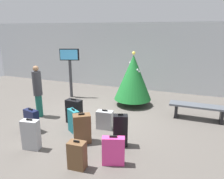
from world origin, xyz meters
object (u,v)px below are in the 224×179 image
Objects in this scene: flight_info_kiosk at (70,65)px; waiting_bench at (199,108)px; suitcase_0 at (120,130)px; suitcase_1 at (31,135)px; suitcase_3 at (82,129)px; suitcase_4 at (32,120)px; suitcase_2 at (105,120)px; suitcase_7 at (74,111)px; suitcase_6 at (77,155)px; suitcase_8 at (74,121)px; holiday_tree at (133,77)px; suitcase_5 at (113,151)px; traveller_0 at (38,90)px.

flight_info_kiosk reaches higher than waiting_bench.
suitcase_1 is (-1.91, -0.91, -0.03)m from suitcase_0.
suitcase_3 reaches higher than suitcase_4.
suitcase_2 is (1.19, 1.63, -0.10)m from suitcase_1.
waiting_bench is at bearing 24.69° from suitcase_7.
waiting_bench is at bearing 57.23° from suitcase_6.
suitcase_8 is at bearing -143.33° from suitcase_2.
holiday_tree is at bearing 165.68° from waiting_bench.
suitcase_4 is (-2.03, -3.10, -0.75)m from holiday_tree.
suitcase_0 is at bearing -43.00° from flight_info_kiosk.
suitcase_0 reaches higher than waiting_bench.
suitcase_6 is at bearing -66.65° from suitcase_3.
suitcase_3 is at bearing -54.54° from flight_info_kiosk.
suitcase_2 is (-2.48, -1.66, -0.10)m from waiting_bench.
flight_info_kiosk reaches higher than suitcase_0.
suitcase_3 is 1.07m from suitcase_6.
suitcase_7 is at bearing 119.56° from suitcase_8.
suitcase_1 is at bearing -143.44° from suitcase_3.
flight_info_kiosk is at bearing 101.60° from suitcase_4.
suitcase_4 is (-1.86, -0.84, 0.04)m from suitcase_2.
suitcase_5 reaches higher than waiting_bench.
suitcase_3 is at bearing -168.51° from suitcase_0.
suitcase_7 reaches higher than suitcase_2.
suitcase_4 is at bearing 166.39° from suitcase_5.
suitcase_6 is at bearing -122.77° from waiting_bench.
suitcase_0 is (3.21, -3.00, -0.96)m from flight_info_kiosk.
suitcase_3 is at bearing -39.18° from suitcase_8.
suitcase_3 reaches higher than suitcase_5.
suitcase_8 is (0.49, 1.10, -0.04)m from suitcase_1.
suitcase_2 is at bearing 53.72° from suitcase_1.
holiday_tree is at bearing -0.62° from flight_info_kiosk.
suitcase_3 is at bearing -50.20° from suitcase_7.
suitcase_5 is at bearing 3.67° from suitcase_1.
suitcase_1 is 1.18× the size of suitcase_4.
suitcase_8 is at bearing 172.16° from suitcase_0.
suitcase_1 is 1.68m from suitcase_7.
suitcase_2 is (2.34, -0.08, -0.62)m from traveller_0.
flight_info_kiosk is 5.14m from suitcase_5.
holiday_tree is 3.02× the size of suitcase_5.
suitcase_7 is (-1.20, -2.20, -0.69)m from holiday_tree.
holiday_tree is 2.61× the size of suitcase_7.
suitcase_3 is 1.25m from suitcase_7.
suitcase_3 is (-0.40, -3.16, -0.69)m from holiday_tree.
holiday_tree is 1.19× the size of traveller_0.
holiday_tree reaches higher than suitcase_6.
suitcase_1 is at bearing -138.17° from waiting_bench.
suitcase_0 is at bearing 2.83° from suitcase_4.
holiday_tree reaches higher than suitcase_4.
suitcase_5 is at bearing -13.61° from suitcase_4.
traveller_0 is at bearing 178.12° from suitcase_2.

